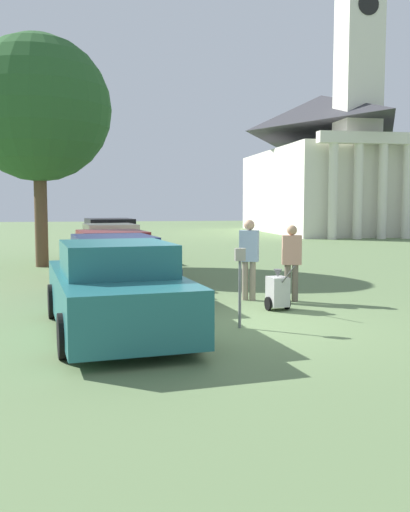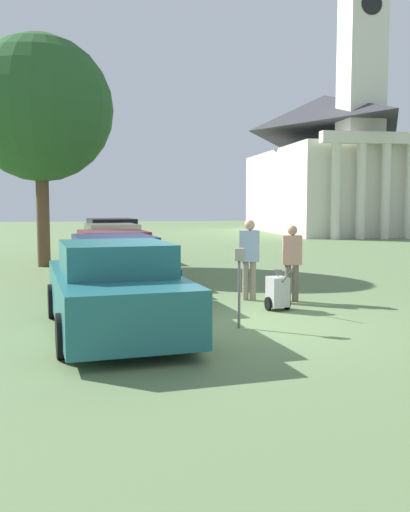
{
  "view_description": "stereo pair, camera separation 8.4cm",
  "coord_description": "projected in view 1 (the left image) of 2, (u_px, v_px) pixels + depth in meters",
  "views": [
    {
      "loc": [
        -2.38,
        -9.85,
        2.19
      ],
      "look_at": [
        -0.33,
        1.7,
        1.1
      ],
      "focal_mm": 40.0,
      "sensor_mm": 36.0,
      "label": 1
    },
    {
      "loc": [
        -2.3,
        -9.87,
        2.19
      ],
      "look_at": [
        -0.33,
        1.7,
        1.1
      ],
      "focal_mm": 40.0,
      "sensor_mm": 36.0,
      "label": 2
    }
  ],
  "objects": [
    {
      "name": "parking_meter",
      "position": [
        240.0,
        273.0,
        9.94
      ],
      "size": [
        0.18,
        0.09,
        1.41
      ],
      "color": "slate",
      "rests_on": "ground_plane"
    },
    {
      "name": "equipment_cart",
      "position": [
        278.0,
        291.0,
        11.69
      ],
      "size": [
        0.5,
        1.0,
        1.0
      ],
      "rotation": [
        0.0,
        0.0,
        0.13
      ],
      "color": "#B2B2AD",
      "rests_on": "ground_plane"
    },
    {
      "name": "parked_car_navy",
      "position": [
        113.0,
        272.0,
        12.54
      ],
      "size": [
        2.5,
        5.09,
        1.49
      ],
      "rotation": [
        0.0,
        0.0,
        0.14
      ],
      "color": "#19234C",
      "rests_on": "ground_plane"
    },
    {
      "name": "parked_car_maroon",
      "position": [
        111.0,
        258.0,
        15.55
      ],
      "size": [
        2.62,
        5.33,
        1.45
      ],
      "rotation": [
        0.0,
        0.0,
        0.14
      ],
      "color": "maroon",
      "rests_on": "ground_plane"
    },
    {
      "name": "person_worker",
      "position": [
        249.0,
        254.0,
        12.81
      ],
      "size": [
        0.47,
        0.37,
        1.82
      ],
      "rotation": [
        0.0,
        0.0,
        2.72
      ],
      "color": "gray",
      "rests_on": "ground_plane"
    },
    {
      "name": "parked_car_black",
      "position": [
        109.0,
        242.0,
        21.61
      ],
      "size": [
        2.52,
        5.26,
        1.61
      ],
      "rotation": [
        0.0,
        0.0,
        0.14
      ],
      "color": "black",
      "rests_on": "ground_plane"
    },
    {
      "name": "parked_car_teal",
      "position": [
        115.0,
        290.0,
        9.66
      ],
      "size": [
        2.58,
        5.06,
        1.54
      ],
      "rotation": [
        0.0,
        0.0,
        0.14
      ],
      "color": "#23666B",
      "rests_on": "ground_plane"
    },
    {
      "name": "parked_car_cream",
      "position": [
        110.0,
        248.0,
        18.86
      ],
      "size": [
        2.44,
        5.12,
        1.51
      ],
      "rotation": [
        0.0,
        0.0,
        0.14
      ],
      "color": "beige",
      "rests_on": "ground_plane"
    },
    {
      "name": "ground_plane",
      "position": [
        240.0,
        325.0,
        10.27
      ],
      "size": [
        120.0,
        120.0,
        0.0
      ],
      "primitive_type": "plane",
      "color": "#607A4C"
    },
    {
      "name": "person_supervisor",
      "position": [
        292.0,
        258.0,
        12.68
      ],
      "size": [
        0.46,
        0.3,
        1.7
      ],
      "rotation": [
        0.0,
        0.0,
        2.93
      ],
      "color": "#665B4C",
      "rests_on": "ground_plane"
    },
    {
      "name": "church",
      "position": [
        323.0,
        156.0,
        42.21
      ],
      "size": [
        8.21,
        16.67,
        22.64
      ],
      "color": "silver",
      "rests_on": "ground_plane"
    },
    {
      "name": "shade_tree",
      "position": [
        38.0,
        109.0,
        19.25
      ],
      "size": [
        4.91,
        4.91,
        7.84
      ],
      "color": "brown",
      "rests_on": "ground_plane"
    }
  ]
}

